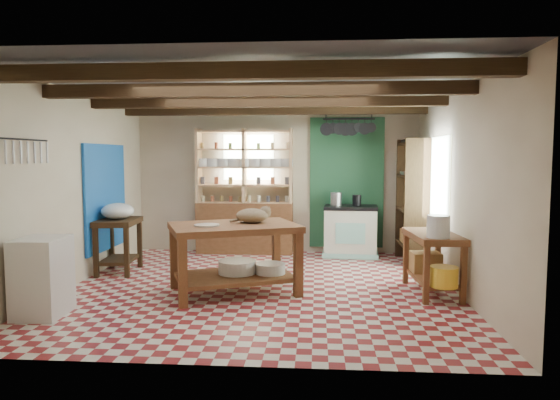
# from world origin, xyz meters

# --- Properties ---
(floor) EXTENTS (5.00, 5.00, 0.02)m
(floor) POSITION_xyz_m (0.00, 0.00, -0.01)
(floor) COLOR maroon
(floor) RESTS_ON ground
(ceiling) EXTENTS (5.00, 5.00, 0.02)m
(ceiling) POSITION_xyz_m (0.00, 0.00, 2.60)
(ceiling) COLOR #404145
(ceiling) RESTS_ON wall_back
(wall_back) EXTENTS (5.00, 0.04, 2.60)m
(wall_back) POSITION_xyz_m (0.00, 2.50, 1.30)
(wall_back) COLOR beige
(wall_back) RESTS_ON floor
(wall_front) EXTENTS (5.00, 0.04, 2.60)m
(wall_front) POSITION_xyz_m (0.00, -2.50, 1.30)
(wall_front) COLOR beige
(wall_front) RESTS_ON floor
(wall_left) EXTENTS (0.04, 5.00, 2.60)m
(wall_left) POSITION_xyz_m (-2.50, 0.00, 1.30)
(wall_left) COLOR beige
(wall_left) RESTS_ON floor
(wall_right) EXTENTS (0.04, 5.00, 2.60)m
(wall_right) POSITION_xyz_m (2.50, 0.00, 1.30)
(wall_right) COLOR beige
(wall_right) RESTS_ON floor
(ceiling_beams) EXTENTS (5.00, 3.80, 0.15)m
(ceiling_beams) POSITION_xyz_m (0.00, 0.00, 2.48)
(ceiling_beams) COLOR #362413
(ceiling_beams) RESTS_ON ceiling
(blue_wall_patch) EXTENTS (0.04, 1.40, 1.60)m
(blue_wall_patch) POSITION_xyz_m (-2.47, 0.90, 1.10)
(blue_wall_patch) COLOR #1759B0
(blue_wall_patch) RESTS_ON wall_left
(green_wall_patch) EXTENTS (1.30, 0.04, 2.30)m
(green_wall_patch) POSITION_xyz_m (1.25, 2.47, 1.25)
(green_wall_patch) COLOR #215333
(green_wall_patch) RESTS_ON wall_back
(window_back) EXTENTS (0.90, 0.02, 0.80)m
(window_back) POSITION_xyz_m (-0.50, 2.48, 1.70)
(window_back) COLOR white
(window_back) RESTS_ON wall_back
(window_right) EXTENTS (0.02, 1.30, 1.20)m
(window_right) POSITION_xyz_m (2.48, 1.00, 1.40)
(window_right) COLOR white
(window_right) RESTS_ON wall_right
(utensil_rail) EXTENTS (0.06, 0.90, 0.28)m
(utensil_rail) POSITION_xyz_m (-2.44, -1.20, 1.78)
(utensil_rail) COLOR black
(utensil_rail) RESTS_ON wall_left
(pot_rack) EXTENTS (0.86, 0.12, 0.36)m
(pot_rack) POSITION_xyz_m (1.25, 2.05, 2.18)
(pot_rack) COLOR black
(pot_rack) RESTS_ON ceiling
(shelving_unit) EXTENTS (1.70, 0.34, 2.20)m
(shelving_unit) POSITION_xyz_m (-0.55, 2.31, 1.10)
(shelving_unit) COLOR #D9AD7D
(shelving_unit) RESTS_ON floor
(tall_rack) EXTENTS (0.40, 0.86, 2.00)m
(tall_rack) POSITION_xyz_m (2.28, 1.80, 1.00)
(tall_rack) COLOR #362413
(tall_rack) RESTS_ON floor
(work_table) EXTENTS (1.81, 1.54, 0.87)m
(work_table) POSITION_xyz_m (-0.31, -0.29, 0.44)
(work_table) COLOR brown
(work_table) RESTS_ON floor
(stove) EXTENTS (0.94, 0.67, 0.88)m
(stove) POSITION_xyz_m (1.31, 2.15, 0.44)
(stove) COLOR beige
(stove) RESTS_ON floor
(prep_table) EXTENTS (0.60, 0.83, 0.80)m
(prep_table) POSITION_xyz_m (-2.20, 0.68, 0.40)
(prep_table) COLOR #362413
(prep_table) RESTS_ON floor
(white_cabinet) EXTENTS (0.49, 0.58, 0.85)m
(white_cabinet) POSITION_xyz_m (-2.22, -1.35, 0.42)
(white_cabinet) COLOR silver
(white_cabinet) RESTS_ON floor
(right_counter) EXTENTS (0.61, 1.10, 0.76)m
(right_counter) POSITION_xyz_m (2.18, -0.14, 0.38)
(right_counter) COLOR brown
(right_counter) RESTS_ON floor
(cat) EXTENTS (0.51, 0.48, 0.19)m
(cat) POSITION_xyz_m (-0.10, -0.14, 0.96)
(cat) COLOR #917554
(cat) RESTS_ON work_table
(steel_tray) EXTENTS (0.40, 0.40, 0.02)m
(steel_tray) POSITION_xyz_m (-0.61, -0.47, 0.88)
(steel_tray) COLOR #B3B4BB
(steel_tray) RESTS_ON work_table
(basin_large) EXTENTS (0.62, 0.62, 0.17)m
(basin_large) POSITION_xyz_m (-0.28, -0.22, 0.31)
(basin_large) COLOR silver
(basin_large) RESTS_ON work_table
(basin_small) EXTENTS (0.49, 0.49, 0.13)m
(basin_small) POSITION_xyz_m (0.15, -0.21, 0.30)
(basin_small) COLOR silver
(basin_small) RESTS_ON work_table
(kettle_left) EXTENTS (0.21, 0.21, 0.22)m
(kettle_left) POSITION_xyz_m (1.06, 2.17, 0.99)
(kettle_left) COLOR #B3B4BB
(kettle_left) RESTS_ON stove
(kettle_right) EXTENTS (0.16, 0.16, 0.18)m
(kettle_right) POSITION_xyz_m (1.41, 2.14, 0.97)
(kettle_right) COLOR black
(kettle_right) RESTS_ON stove
(enamel_bowl) EXTENTS (0.51, 0.51, 0.24)m
(enamel_bowl) POSITION_xyz_m (-2.20, 0.68, 0.91)
(enamel_bowl) COLOR silver
(enamel_bowl) RESTS_ON prep_table
(white_bucket) EXTENTS (0.28, 0.28, 0.27)m
(white_bucket) POSITION_xyz_m (2.15, -0.49, 0.90)
(white_bucket) COLOR silver
(white_bucket) RESTS_ON right_counter
(wicker_basket) EXTENTS (0.39, 0.32, 0.26)m
(wicker_basket) POSITION_xyz_m (2.16, 0.16, 0.33)
(wicker_basket) COLOR #A77C43
(wicker_basket) RESTS_ON right_counter
(yellow_tub) EXTENTS (0.34, 0.34, 0.24)m
(yellow_tub) POSITION_xyz_m (2.21, -0.58, 0.32)
(yellow_tub) COLOR yellow
(yellow_tub) RESTS_ON right_counter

